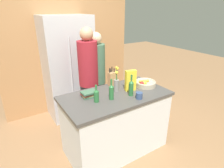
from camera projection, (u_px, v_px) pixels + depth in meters
ground_plane at (115, 147)px, 2.88m from camera, size 14.00×14.00×0.00m
kitchen_island at (116, 122)px, 2.71m from camera, size 1.47×0.78×0.90m
back_wall_wood at (68, 45)px, 3.71m from camera, size 2.67×0.12×2.60m
refrigerator at (69, 68)px, 3.49m from camera, size 0.85×0.62×1.88m
fruit_bowl at (145, 83)px, 2.79m from camera, size 0.31×0.31×0.11m
knife_block at (112, 79)px, 2.80m from camera, size 0.10×0.09×0.29m
flower_vase at (117, 82)px, 2.60m from camera, size 0.07×0.07×0.36m
cereal_box at (131, 81)px, 2.61m from camera, size 0.16×0.09×0.30m
coffee_mug at (139, 95)px, 2.41m from camera, size 0.09×0.11×0.09m
book_stack at (89, 94)px, 2.46m from camera, size 0.20×0.15×0.08m
bottle_oil at (96, 95)px, 2.31m from camera, size 0.07×0.07×0.23m
bottle_vinegar at (111, 91)px, 2.37m from camera, size 0.06×0.06×0.27m
bottle_wine at (131, 87)px, 2.47m from camera, size 0.06×0.06×0.29m
person_at_sink at (89, 76)px, 2.98m from camera, size 0.31×0.31×1.74m
person_in_blue at (97, 74)px, 3.19m from camera, size 0.29×0.29×1.64m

